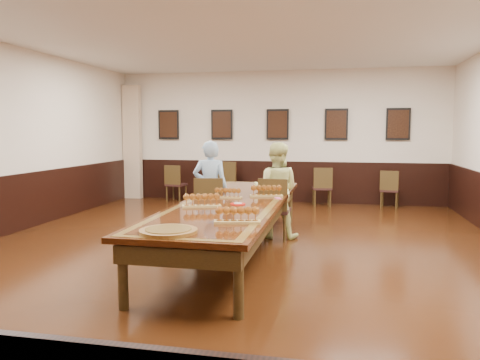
% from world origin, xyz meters
% --- Properties ---
extents(floor, '(8.00, 10.00, 0.02)m').
position_xyz_m(floor, '(0.00, 0.00, -0.01)').
color(floor, black).
rests_on(floor, ground).
extents(ceiling, '(8.00, 10.00, 0.02)m').
position_xyz_m(ceiling, '(0.00, 0.00, 3.21)').
color(ceiling, white).
rests_on(ceiling, floor).
extents(wall_back, '(8.00, 0.02, 3.20)m').
position_xyz_m(wall_back, '(0.00, 5.01, 1.60)').
color(wall_back, beige).
rests_on(wall_back, floor).
extents(chair_man, '(0.55, 0.58, 1.00)m').
position_xyz_m(chair_man, '(-0.60, 0.92, 0.50)').
color(chair_man, black).
rests_on(chair_man, floor).
extents(chair_woman, '(0.49, 0.53, 1.00)m').
position_xyz_m(chair_woman, '(0.47, 0.99, 0.50)').
color(chair_woman, black).
rests_on(chair_woman, floor).
extents(spare_chair_a, '(0.48, 0.52, 0.91)m').
position_xyz_m(spare_chair_a, '(-2.45, 4.47, 0.45)').
color(spare_chair_a, black).
rests_on(spare_chair_a, floor).
extents(spare_chair_b, '(0.57, 0.60, 1.00)m').
position_xyz_m(spare_chair_b, '(-1.13, 4.76, 0.50)').
color(spare_chair_b, black).
rests_on(spare_chair_b, floor).
extents(spare_chair_c, '(0.49, 0.52, 0.91)m').
position_xyz_m(spare_chair_c, '(1.11, 4.48, 0.46)').
color(spare_chair_c, black).
rests_on(spare_chair_c, floor).
extents(spare_chair_d, '(0.48, 0.51, 0.85)m').
position_xyz_m(spare_chair_d, '(2.63, 4.60, 0.43)').
color(spare_chair_d, black).
rests_on(spare_chair_d, floor).
extents(person_man, '(0.64, 0.48, 1.59)m').
position_xyz_m(person_man, '(-0.62, 1.02, 0.79)').
color(person_man, '#4B85BB').
rests_on(person_man, floor).
extents(person_woman, '(0.80, 0.64, 1.56)m').
position_xyz_m(person_woman, '(0.48, 1.10, 0.78)').
color(person_woman, '#E4E68F').
rests_on(person_woman, floor).
extents(pink_phone, '(0.12, 0.16, 0.01)m').
position_xyz_m(pink_phone, '(0.60, 0.36, 0.76)').
color(pink_phone, '#FC54A6').
rests_on(pink_phone, conference_table).
extents(curtain, '(0.45, 0.18, 2.90)m').
position_xyz_m(curtain, '(-3.75, 4.82, 1.45)').
color(curtain, tan).
rests_on(curtain, floor).
extents(wainscoting, '(8.00, 10.00, 1.00)m').
position_xyz_m(wainscoting, '(0.00, 0.00, 0.50)').
color(wainscoting, black).
rests_on(wainscoting, floor).
extents(conference_table, '(1.40, 5.00, 0.76)m').
position_xyz_m(conference_table, '(0.00, 0.00, 0.61)').
color(conference_table, black).
rests_on(conference_table, floor).
extents(posters, '(6.14, 0.04, 0.74)m').
position_xyz_m(posters, '(0.00, 4.94, 1.90)').
color(posters, black).
rests_on(posters, wall_back).
extents(flight_a, '(0.43, 0.15, 0.16)m').
position_xyz_m(flight_a, '(-0.13, 0.24, 0.82)').
color(flight_a, olive).
rests_on(flight_a, conference_table).
extents(flight_b, '(0.52, 0.26, 0.18)m').
position_xyz_m(flight_b, '(0.41, 0.50, 0.84)').
color(flight_b, olive).
rests_on(flight_b, conference_table).
extents(flight_c, '(0.52, 0.31, 0.19)m').
position_xyz_m(flight_c, '(-0.27, -0.64, 0.84)').
color(flight_c, olive).
rests_on(flight_c, conference_table).
extents(flight_d, '(0.52, 0.25, 0.19)m').
position_xyz_m(flight_d, '(0.41, -1.58, 0.84)').
color(flight_d, olive).
rests_on(flight_d, conference_table).
extents(red_plate_grp, '(0.20, 0.20, 0.03)m').
position_xyz_m(red_plate_grp, '(0.14, -0.33, 0.76)').
color(red_plate_grp, red).
rests_on(red_plate_grp, conference_table).
extents(carved_platter, '(0.68, 0.68, 0.05)m').
position_xyz_m(carved_platter, '(-0.15, -2.18, 0.77)').
color(carved_platter, '#5B3712').
rests_on(carved_platter, conference_table).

